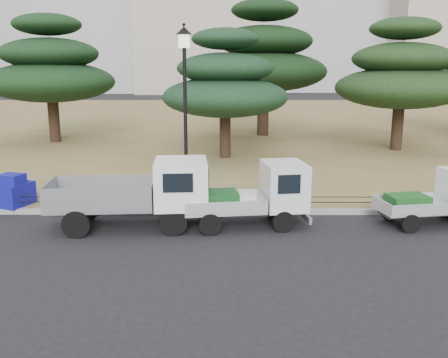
{
  "coord_description": "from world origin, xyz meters",
  "views": [
    {
      "loc": [
        0.06,
        -13.07,
        4.67
      ],
      "look_at": [
        0.0,
        2.0,
        1.3
      ],
      "focal_mm": 40.0,
      "sensor_mm": 36.0,
      "label": 1
    }
  ],
  "objects_px": {
    "truck_kei_front": "(255,195)",
    "tarp_pile": "(6,192)",
    "street_lamp": "(185,88)",
    "truck_kei_rear": "(439,198)",
    "truck_large": "(139,191)"
  },
  "relations": [
    {
      "from": "truck_kei_front",
      "to": "tarp_pile",
      "type": "bearing_deg",
      "value": 159.62
    },
    {
      "from": "truck_kei_front",
      "to": "street_lamp",
      "type": "bearing_deg",
      "value": 136.4
    },
    {
      "from": "truck_kei_rear",
      "to": "truck_kei_front",
      "type": "bearing_deg",
      "value": 171.75
    },
    {
      "from": "truck_kei_front",
      "to": "street_lamp",
      "type": "relative_size",
      "value": 0.66
    },
    {
      "from": "truck_large",
      "to": "truck_kei_front",
      "type": "xyz_separation_m",
      "value": [
        3.42,
        0.16,
        -0.17
      ]
    },
    {
      "from": "truck_large",
      "to": "truck_kei_rear",
      "type": "bearing_deg",
      "value": -2.61
    },
    {
      "from": "truck_large",
      "to": "street_lamp",
      "type": "relative_size",
      "value": 0.82
    },
    {
      "from": "truck_kei_rear",
      "to": "street_lamp",
      "type": "xyz_separation_m",
      "value": [
        -7.74,
        1.4,
        3.22
      ]
    },
    {
      "from": "truck_kei_front",
      "to": "truck_kei_rear",
      "type": "bearing_deg",
      "value": -6.35
    },
    {
      "from": "truck_kei_rear",
      "to": "tarp_pile",
      "type": "distance_m",
      "value": 13.97
    },
    {
      "from": "street_lamp",
      "to": "tarp_pile",
      "type": "distance_m",
      "value": 7.04
    },
    {
      "from": "truck_large",
      "to": "truck_kei_front",
      "type": "height_order",
      "value": "truck_large"
    },
    {
      "from": "truck_kei_rear",
      "to": "tarp_pile",
      "type": "bearing_deg",
      "value": 163.29
    },
    {
      "from": "truck_large",
      "to": "tarp_pile",
      "type": "distance_m",
      "value": 5.28
    },
    {
      "from": "truck_large",
      "to": "tarp_pile",
      "type": "xyz_separation_m",
      "value": [
        -4.86,
        1.98,
        -0.54
      ]
    }
  ]
}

